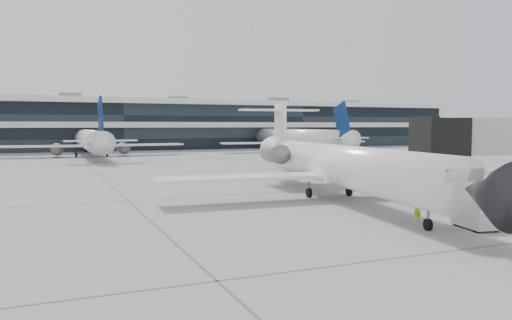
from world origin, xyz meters
name	(u,v)px	position (x,y,z in m)	size (l,w,h in m)	color
ground	(256,193)	(0.00, 0.00, 0.00)	(220.00, 220.00, 0.00)	gray
terminal	(117,127)	(0.00, 82.00, 5.00)	(170.00, 22.00, 10.00)	black
bg_jet_center	(91,156)	(-8.00, 55.00, 0.00)	(32.00, 40.00, 9.60)	white
bg_jet_right	(295,151)	(32.00, 55.00, 0.00)	(32.00, 40.00, 9.60)	white
regional_jet	(336,164)	(4.19, -5.05, 2.59)	(26.35, 32.88, 7.60)	white
ramp_worker	(417,207)	(3.80, -14.13, 0.80)	(0.59, 0.38, 1.61)	#C7FF1A
baggage_tug	(475,216)	(5.27, -16.84, 0.66)	(1.77, 2.53, 1.48)	silver
traffic_cone	(162,181)	(-5.41, 9.58, 0.24)	(0.36, 0.36, 0.51)	#E14A0B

